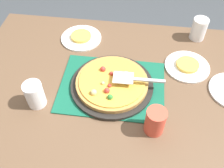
{
  "coord_description": "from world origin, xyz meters",
  "views": [
    {
      "loc": [
        -0.1,
        0.75,
        1.66
      ],
      "look_at": [
        0.0,
        0.0,
        0.77
      ],
      "focal_mm": 40.79,
      "sensor_mm": 36.0,
      "label": 1
    }
  ],
  "objects_px": {
    "plate_near_left": "(187,67)",
    "cup_far": "(35,95)",
    "cup_near": "(199,29)",
    "served_slice_left": "(188,65)",
    "pizza_server": "(134,78)",
    "pizza_pan": "(112,85)",
    "served_slice_right": "(81,36)",
    "pizza": "(112,82)",
    "plate_far_right": "(81,38)",
    "cup_corner": "(155,121)"
  },
  "relations": [
    {
      "from": "cup_near",
      "to": "cup_corner",
      "type": "height_order",
      "value": "same"
    },
    {
      "from": "plate_near_left",
      "to": "pizza_server",
      "type": "relative_size",
      "value": 0.95
    },
    {
      "from": "pizza_pan",
      "to": "cup_far",
      "type": "height_order",
      "value": "cup_far"
    },
    {
      "from": "pizza_pan",
      "to": "plate_near_left",
      "type": "xyz_separation_m",
      "value": [
        -0.35,
        -0.17,
        -0.01
      ]
    },
    {
      "from": "served_slice_right",
      "to": "pizza_pan",
      "type": "bearing_deg",
      "value": 123.54
    },
    {
      "from": "plate_near_left",
      "to": "pizza_server",
      "type": "xyz_separation_m",
      "value": [
        0.25,
        0.17,
        0.07
      ]
    },
    {
      "from": "plate_far_right",
      "to": "pizza_server",
      "type": "bearing_deg",
      "value": 134.27
    },
    {
      "from": "pizza",
      "to": "plate_far_right",
      "type": "xyz_separation_m",
      "value": [
        0.21,
        -0.32,
        -0.03
      ]
    },
    {
      "from": "cup_far",
      "to": "served_slice_left",
      "type": "bearing_deg",
      "value": -155.21
    },
    {
      "from": "pizza_pan",
      "to": "cup_near",
      "type": "relative_size",
      "value": 3.17
    },
    {
      "from": "plate_far_right",
      "to": "served_slice_right",
      "type": "bearing_deg",
      "value": 0.0
    },
    {
      "from": "pizza_pan",
      "to": "served_slice_left",
      "type": "height_order",
      "value": "served_slice_left"
    },
    {
      "from": "served_slice_left",
      "to": "plate_far_right",
      "type": "bearing_deg",
      "value": -14.63
    },
    {
      "from": "cup_far",
      "to": "cup_corner",
      "type": "distance_m",
      "value": 0.51
    },
    {
      "from": "served_slice_left",
      "to": "pizza_pan",
      "type": "bearing_deg",
      "value": 26.18
    },
    {
      "from": "plate_far_right",
      "to": "cup_corner",
      "type": "distance_m",
      "value": 0.66
    },
    {
      "from": "cup_near",
      "to": "plate_far_right",
      "type": "bearing_deg",
      "value": 8.2
    },
    {
      "from": "plate_far_right",
      "to": "served_slice_left",
      "type": "relative_size",
      "value": 2.0
    },
    {
      "from": "pizza",
      "to": "cup_near",
      "type": "distance_m",
      "value": 0.59
    },
    {
      "from": "plate_near_left",
      "to": "cup_corner",
      "type": "relative_size",
      "value": 1.83
    },
    {
      "from": "cup_far",
      "to": "pizza_server",
      "type": "relative_size",
      "value": 0.52
    },
    {
      "from": "plate_far_right",
      "to": "pizza_server",
      "type": "xyz_separation_m",
      "value": [
        -0.31,
        0.32,
        0.07
      ]
    },
    {
      "from": "pizza_server",
      "to": "pizza_pan",
      "type": "bearing_deg",
      "value": 1.38
    },
    {
      "from": "pizza",
      "to": "served_slice_left",
      "type": "height_order",
      "value": "pizza"
    },
    {
      "from": "cup_corner",
      "to": "cup_near",
      "type": "bearing_deg",
      "value": -109.89
    },
    {
      "from": "plate_near_left",
      "to": "cup_near",
      "type": "xyz_separation_m",
      "value": [
        -0.06,
        -0.24,
        0.06
      ]
    },
    {
      "from": "pizza_pan",
      "to": "pizza",
      "type": "distance_m",
      "value": 0.02
    },
    {
      "from": "served_slice_left",
      "to": "cup_far",
      "type": "distance_m",
      "value": 0.73
    },
    {
      "from": "plate_near_left",
      "to": "served_slice_left",
      "type": "height_order",
      "value": "served_slice_left"
    },
    {
      "from": "pizza",
      "to": "plate_far_right",
      "type": "bearing_deg",
      "value": -56.51
    },
    {
      "from": "served_slice_left",
      "to": "pizza_server",
      "type": "distance_m",
      "value": 0.31
    },
    {
      "from": "served_slice_left",
      "to": "cup_near",
      "type": "height_order",
      "value": "cup_near"
    },
    {
      "from": "plate_far_right",
      "to": "cup_corner",
      "type": "relative_size",
      "value": 1.83
    },
    {
      "from": "cup_near",
      "to": "cup_corner",
      "type": "bearing_deg",
      "value": 70.11
    },
    {
      "from": "pizza_server",
      "to": "served_slice_left",
      "type": "bearing_deg",
      "value": -146.13
    },
    {
      "from": "pizza_pan",
      "to": "served_slice_right",
      "type": "bearing_deg",
      "value": -56.46
    },
    {
      "from": "pizza",
      "to": "plate_near_left",
      "type": "relative_size",
      "value": 1.5
    },
    {
      "from": "plate_near_left",
      "to": "cup_far",
      "type": "relative_size",
      "value": 1.83
    },
    {
      "from": "pizza_pan",
      "to": "plate_near_left",
      "type": "relative_size",
      "value": 1.73
    },
    {
      "from": "pizza",
      "to": "plate_far_right",
      "type": "relative_size",
      "value": 1.5
    },
    {
      "from": "cup_near",
      "to": "pizza_server",
      "type": "xyz_separation_m",
      "value": [
        0.32,
        0.41,
        0.01
      ]
    },
    {
      "from": "plate_far_right",
      "to": "cup_far",
      "type": "xyz_separation_m",
      "value": [
        0.1,
        0.45,
        0.06
      ]
    },
    {
      "from": "cup_corner",
      "to": "pizza",
      "type": "bearing_deg",
      "value": -45.63
    },
    {
      "from": "plate_far_right",
      "to": "served_slice_right",
      "type": "xyz_separation_m",
      "value": [
        0.0,
        0.0,
        0.01
      ]
    },
    {
      "from": "pizza_pan",
      "to": "cup_corner",
      "type": "relative_size",
      "value": 3.17
    },
    {
      "from": "plate_far_right",
      "to": "plate_near_left",
      "type": "bearing_deg",
      "value": 165.37
    },
    {
      "from": "cup_near",
      "to": "served_slice_left",
      "type": "bearing_deg",
      "value": 74.79
    },
    {
      "from": "pizza_pan",
      "to": "served_slice_right",
      "type": "xyz_separation_m",
      "value": [
        0.21,
        -0.32,
        0.01
      ]
    },
    {
      "from": "served_slice_right",
      "to": "plate_far_right",
      "type": "bearing_deg",
      "value": 0.0
    },
    {
      "from": "served_slice_right",
      "to": "cup_far",
      "type": "bearing_deg",
      "value": 77.64
    }
  ]
}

